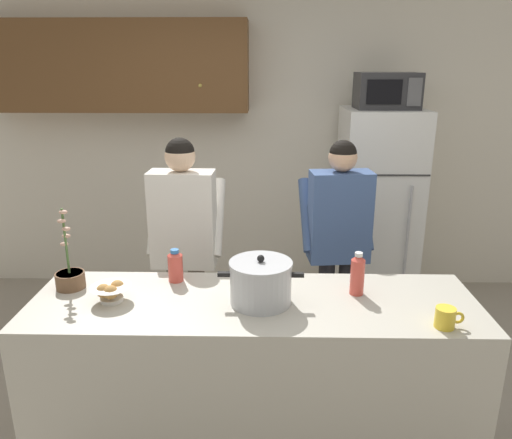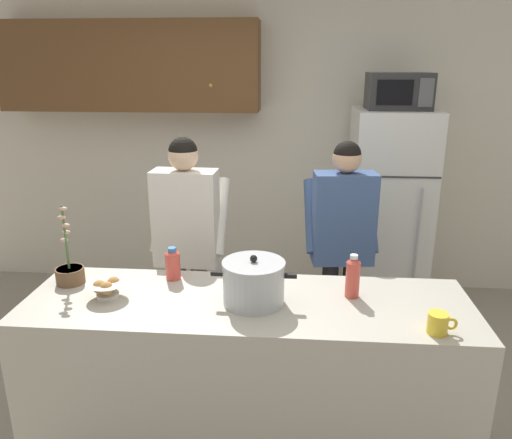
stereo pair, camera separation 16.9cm
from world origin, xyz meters
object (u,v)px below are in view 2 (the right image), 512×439
Objects in this scene: person_near_pot at (187,231)px; cooking_pot at (254,282)px; microwave at (398,91)px; potted_orchid at (70,271)px; bread_bowl at (107,288)px; coffee_mug at (438,323)px; person_by_sink at (343,231)px; bottle_mid_counter at (353,276)px; bottle_near_edge at (173,264)px; refrigerator at (388,212)px.

cooking_pot is (0.51, -0.80, 0.02)m from person_near_pot.
microwave is 2.74m from potted_orchid.
microwave is at bearing 47.13° from bread_bowl.
person_by_sink is at bearing 105.08° from coffee_mug.
microwave is at bearing 35.28° from person_near_pot.
bottle_mid_counter is at bearing -34.78° from person_near_pot.
cooking_pot is 0.86m from coffee_mug.
potted_orchid reaches higher than bottle_near_edge.
microwave reaches higher than coffee_mug.
bottle_mid_counter is at bearing -91.61° from person_by_sink.
microwave is at bearing 74.42° from bottle_mid_counter.
potted_orchid is at bearing 149.98° from bread_bowl.
bread_bowl is (-1.57, 0.22, 0.00)m from coffee_mug.
cooking_pot is 0.50m from bottle_mid_counter.
cooking_pot is 3.21× the size of coffee_mug.
person_by_sink is (-0.46, -0.90, -0.86)m from microwave.
person_near_pot is (-1.48, -1.07, 0.16)m from refrigerator.
bottle_near_edge is at bearing 41.85° from bread_bowl.
person_near_pot is 7.15× the size of bottle_mid_counter.
coffee_mug is at bearing -8.00° from bread_bowl.
person_by_sink is 8.73× the size of bottle_near_edge.
coffee_mug is 0.64× the size of bread_bowl.
coffee_mug is at bearing -37.44° from person_near_pot.
potted_orchid is at bearing 171.63° from cooking_pot.
bread_bowl is 0.47× the size of potted_orchid.
person_by_sink is 12.10× the size of coffee_mug.
bottle_near_edge is (-1.44, -1.62, 0.16)m from refrigerator.
refrigerator is 2.54m from bread_bowl.
refrigerator is 3.54× the size of microwave.
bread_bowl is at bearing -142.87° from person_by_sink.
refrigerator reaches higher than bottle_near_edge.
cooking_pot reaches higher than bottle_near_edge.
refrigerator is at bearing 86.01° from coffee_mug.
bread_bowl is at bearing 172.00° from coffee_mug.
person_near_pot is 8.91× the size of bottle_near_edge.
microwave reaches higher than person_by_sink.
microwave is 2.24m from cooking_pot.
potted_orchid is (-0.26, 0.15, 0.02)m from bread_bowl.
person_near_pot is 7.94× the size of bread_bowl.
coffee_mug is at bearing -11.47° from potted_orchid.
cooking_pot is at bearing -117.86° from microwave.
refrigerator is at bearing 62.42° from cooking_pot.
cooking_pot is at bearing 164.89° from coffee_mug.
refrigerator is at bearing 47.47° from bread_bowl.
refrigerator reaches higher than bottle_mid_counter.
coffee_mug is at bearing -15.11° from cooking_pot.
refrigerator is 2.62m from potted_orchid.
refrigerator is 9.36× the size of bottle_near_edge.
coffee_mug is 1.59m from bread_bowl.
person_near_pot is 1.03m from person_by_sink.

